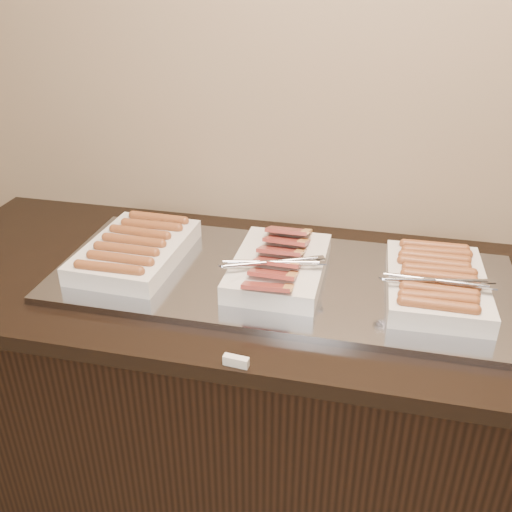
{
  "coord_description": "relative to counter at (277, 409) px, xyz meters",
  "views": [
    {
      "loc": [
        0.23,
        0.85,
        1.67
      ],
      "look_at": [
        -0.07,
        2.13,
        0.97
      ],
      "focal_mm": 40.0,
      "sensor_mm": 36.0,
      "label": 1
    }
  ],
  "objects": [
    {
      "name": "dish_center",
      "position": [
        -0.0,
        -0.0,
        0.5
      ],
      "size": [
        0.27,
        0.37,
        0.09
      ],
      "rotation": [
        0.0,
        0.0,
        -0.0
      ],
      "color": "silver",
      "rests_on": "warming_tray"
    },
    {
      "name": "dish_left",
      "position": [
        -0.41,
        0.0,
        0.5
      ],
      "size": [
        0.26,
        0.38,
        0.07
      ],
      "rotation": [
        0.0,
        0.0,
        -0.03
      ],
      "color": "silver",
      "rests_on": "warming_tray"
    },
    {
      "name": "counter",
      "position": [
        0.0,
        0.0,
        0.0
      ],
      "size": [
        2.06,
        0.76,
        0.9
      ],
      "color": "black",
      "rests_on": "ground"
    },
    {
      "name": "warming_tray",
      "position": [
        0.0,
        0.0,
        0.46
      ],
      "size": [
        1.2,
        0.5,
        0.02
      ],
      "primitive_type": "cube",
      "color": "#9699A3",
      "rests_on": "counter"
    },
    {
      "name": "label_holder",
      "position": [
        -0.03,
        -0.36,
        0.46
      ],
      "size": [
        0.06,
        0.02,
        0.02
      ],
      "primitive_type": "cube",
      "rotation": [
        0.0,
        0.0,
        -0.1
      ],
      "color": "silver",
      "rests_on": "counter"
    },
    {
      "name": "dish_right",
      "position": [
        0.39,
        -0.0,
        0.5
      ],
      "size": [
        0.27,
        0.36,
        0.08
      ],
      "rotation": [
        0.0,
        0.0,
        0.03
      ],
      "color": "silver",
      "rests_on": "warming_tray"
    }
  ]
}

